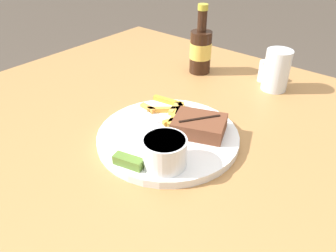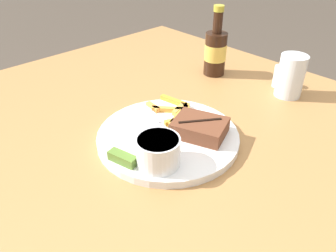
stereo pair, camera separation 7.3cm
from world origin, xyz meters
name	(u,v)px [view 1 (the left image)]	position (x,y,z in m)	size (l,w,h in m)	color
dining_table	(168,164)	(0.00, 0.00, 0.68)	(1.33, 1.19, 0.75)	#A87542
dinner_plate	(168,137)	(0.00, 0.00, 0.76)	(0.32, 0.32, 0.02)	white
steak_portion	(199,125)	(0.05, 0.05, 0.78)	(0.14, 0.12, 0.04)	brown
fries_pile	(174,111)	(-0.05, 0.08, 0.77)	(0.16, 0.11, 0.01)	gold
coleslaw_cup	(165,151)	(0.06, -0.09, 0.80)	(0.09, 0.09, 0.06)	white
dipping_sauce_cup	(148,130)	(-0.03, -0.04, 0.78)	(0.05, 0.05, 0.03)	silver
pickle_spear	(129,161)	(0.01, -0.14, 0.78)	(0.07, 0.04, 0.02)	#567A2D
fork_utensil	(150,116)	(-0.08, 0.03, 0.77)	(0.13, 0.05, 0.00)	#B7B7BC
knife_utensil	(184,126)	(0.01, 0.04, 0.77)	(0.07, 0.16, 0.01)	#B7B7BC
beer_bottle	(201,49)	(-0.16, 0.36, 0.83)	(0.07, 0.07, 0.21)	black
drinking_glass	(277,70)	(0.08, 0.40, 0.81)	(0.07, 0.07, 0.12)	silver
salt_shaker	(263,71)	(0.02, 0.43, 0.78)	(0.03, 0.03, 0.07)	white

